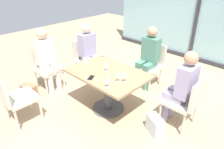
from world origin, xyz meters
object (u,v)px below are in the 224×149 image
at_px(wine_glass_3, 103,51).
at_px(coffee_cup, 85,60).
at_px(chair_far_right, 186,100).
at_px(dining_table_main, 108,82).
at_px(wine_glass_0, 107,79).
at_px(chair_near_window, 151,62).
at_px(handbag_1, 128,83).
at_px(person_near_window, 149,55).
at_px(cell_phone_on_table, 91,78).
at_px(chair_side_end, 46,65).
at_px(handbag_0, 29,92).
at_px(person_side_end, 47,57).
at_px(wine_glass_2, 125,74).
at_px(chair_far_left, 86,57).
at_px(person_far_left, 89,50).
at_px(wine_glass_4, 106,64).
at_px(wine_glass_1, 118,74).
at_px(chair_front_left, 14,96).
at_px(handbag_2, 155,125).
at_px(person_far_right, 182,86).

xyz_separation_m(wine_glass_3, coffee_cup, (-0.07, -0.39, -0.09)).
bearing_deg(chair_far_right, dining_table_main, -156.81).
relative_size(wine_glass_0, coffee_cup, 2.06).
relative_size(chair_near_window, handbag_1, 2.90).
bearing_deg(person_near_window, cell_phone_on_table, -91.92).
bearing_deg(chair_side_end, handbag_0, -75.07).
bearing_deg(dining_table_main, person_side_end, -166.06).
height_order(dining_table_main, wine_glass_2, wine_glass_2).
relative_size(chair_far_right, chair_far_left, 1.00).
bearing_deg(person_far_left, wine_glass_4, -25.96).
xyz_separation_m(wine_glass_2, handbag_0, (-1.74, -0.76, -0.72)).
distance_m(person_side_end, person_near_window, 2.01).
height_order(chair_near_window, wine_glass_1, wine_glass_1).
relative_size(chair_far_left, chair_front_left, 1.00).
xyz_separation_m(dining_table_main, chair_far_left, (-1.17, 0.50, -0.05)).
xyz_separation_m(person_far_left, handbag_2, (2.00, -0.44, -0.56)).
bearing_deg(chair_front_left, wine_glass_4, 59.44).
distance_m(person_side_end, wine_glass_1, 1.70).
bearing_deg(handbag_1, chair_far_left, -172.50).
height_order(person_far_left, wine_glass_3, person_far_left).
xyz_separation_m(dining_table_main, chair_far_right, (1.17, 0.50, -0.05)).
xyz_separation_m(chair_far_left, person_side_end, (-0.18, -0.83, 0.20)).
distance_m(wine_glass_2, wine_glass_3, 1.00).
height_order(coffee_cup, handbag_2, coffee_cup).
distance_m(chair_far_right, person_side_end, 2.65).
xyz_separation_m(person_far_left, handbag_1, (0.89, 0.25, -0.56)).
relative_size(wine_glass_2, handbag_1, 0.62).
height_order(dining_table_main, chair_far_left, chair_far_left).
height_order(chair_front_left, wine_glass_4, wine_glass_4).
bearing_deg(dining_table_main, wine_glass_3, 142.60).
relative_size(wine_glass_3, handbag_1, 0.62).
bearing_deg(wine_glass_2, handbag_1, 126.20).
bearing_deg(wine_glass_1, person_far_left, 156.26).
height_order(wine_glass_3, handbag_1, wine_glass_3).
xyz_separation_m(person_near_window, wine_glass_1, (0.34, -1.27, 0.16)).
bearing_deg(coffee_cup, wine_glass_2, -2.01).
bearing_deg(wine_glass_0, dining_table_main, 134.77).
bearing_deg(wine_glass_3, wine_glass_0, -40.85).
height_order(chair_far_right, person_side_end, person_side_end).
bearing_deg(cell_phone_on_table, chair_side_end, 152.65).
relative_size(wine_glass_1, cell_phone_on_table, 1.28).
bearing_deg(person_near_window, chair_front_left, -107.92).
bearing_deg(wine_glass_3, person_far_right, 4.71).
bearing_deg(chair_far_right, wine_glass_2, -143.86).
relative_size(wine_glass_0, handbag_2, 0.62).
height_order(chair_far_right, person_far_left, person_far_left).
bearing_deg(chair_far_left, wine_glass_1, -22.19).
distance_m(chair_front_left, wine_glass_1, 1.65).
relative_size(dining_table_main, person_far_left, 1.02).
height_order(person_far_right, wine_glass_1, person_far_right).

